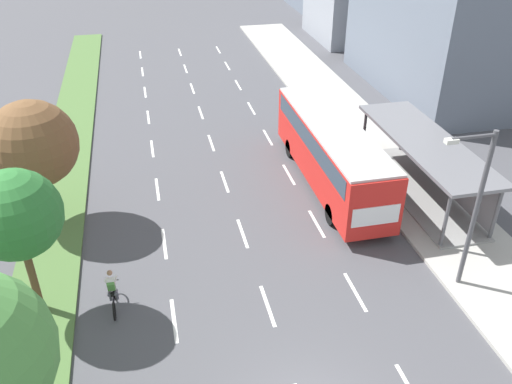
# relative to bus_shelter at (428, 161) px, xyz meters

# --- Properties ---
(median_strip) EXTENTS (2.60, 52.00, 0.12)m
(median_strip) POSITION_rel_bus_shelter_xyz_m (-17.83, 8.69, -1.81)
(median_strip) COLOR #4C7038
(median_strip) RESTS_ON ground
(sidewalk_right) EXTENTS (4.50, 52.00, 0.15)m
(sidewalk_right) POSITION_rel_bus_shelter_xyz_m (-0.28, 8.69, -1.79)
(sidewalk_right) COLOR #ADAAA3
(sidewalk_right) RESTS_ON ground
(lane_divider_left) EXTENTS (0.14, 45.13, 0.01)m
(lane_divider_left) POSITION_rel_bus_shelter_xyz_m (-13.03, 5.76, -1.86)
(lane_divider_left) COLOR white
(lane_divider_left) RESTS_ON ground
(lane_divider_center) EXTENTS (0.14, 45.13, 0.01)m
(lane_divider_center) POSITION_rel_bus_shelter_xyz_m (-9.53, 5.76, -1.86)
(lane_divider_center) COLOR white
(lane_divider_center) RESTS_ON ground
(lane_divider_right) EXTENTS (0.14, 45.13, 0.01)m
(lane_divider_right) POSITION_rel_bus_shelter_xyz_m (-6.03, 5.76, -1.86)
(lane_divider_right) COLOR white
(lane_divider_right) RESTS_ON ground
(bus_shelter) EXTENTS (2.90, 9.68, 2.86)m
(bus_shelter) POSITION_rel_bus_shelter_xyz_m (0.00, 0.00, 0.00)
(bus_shelter) COLOR gray
(bus_shelter) RESTS_ON sidewalk_right
(bus) EXTENTS (2.54, 11.29, 3.37)m
(bus) POSITION_rel_bus_shelter_xyz_m (-4.28, 1.99, 0.20)
(bus) COLOR red
(bus) RESTS_ON ground
(cyclist) EXTENTS (0.46, 1.82, 1.71)m
(cyclist) POSITION_rel_bus_shelter_xyz_m (-15.10, -5.03, -1.08)
(cyclist) COLOR black
(cyclist) RESTS_ON ground
(median_tree_second) EXTENTS (3.12, 3.12, 5.69)m
(median_tree_second) POSITION_rel_bus_shelter_xyz_m (-17.78, -4.52, 2.36)
(median_tree_second) COLOR brown
(median_tree_second) RESTS_ON median_strip
(median_tree_third) EXTENTS (3.81, 3.81, 5.78)m
(median_tree_third) POSITION_rel_bus_shelter_xyz_m (-18.03, 1.53, 2.11)
(median_tree_third) COLOR brown
(median_tree_third) RESTS_ON median_strip
(streetlight) EXTENTS (1.91, 0.24, 6.50)m
(streetlight) POSITION_rel_bus_shelter_xyz_m (-2.11, -6.62, 2.02)
(streetlight) COLOR #4C4C51
(streetlight) RESTS_ON sidewalk_right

